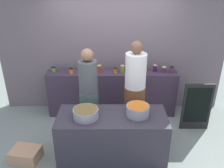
{
  "coord_description": "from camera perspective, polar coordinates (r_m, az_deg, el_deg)",
  "views": [
    {
      "loc": [
        -0.0,
        -3.34,
        2.75
      ],
      "look_at": [
        0.0,
        0.35,
        1.05
      ],
      "focal_mm": 37.31,
      "sensor_mm": 36.0,
      "label": 1
    }
  ],
  "objects": [
    {
      "name": "ground",
      "position": [
        4.33,
        0.01,
        -14.72
      ],
      "size": [
        12.0,
        12.0,
        0.0
      ],
      "primitive_type": "plane",
      "color": "gray"
    },
    {
      "name": "storefront_wall",
      "position": [
        4.95,
        -0.02,
        10.11
      ],
      "size": [
        4.8,
        0.12,
        3.0
      ],
      "primitive_type": "cube",
      "color": "slate",
      "rests_on": "ground"
    },
    {
      "name": "display_shelf",
      "position": [
        4.99,
        -0.01,
        -2.32
      ],
      "size": [
        2.7,
        0.36,
        0.96
      ],
      "primitive_type": "cube",
      "color": "#3C2F42",
      "rests_on": "ground"
    },
    {
      "name": "prep_table",
      "position": [
        3.84,
        0.01,
        -12.88
      ],
      "size": [
        1.7,
        0.7,
        0.81
      ],
      "primitive_type": "cube",
      "color": "#2F2B37",
      "rests_on": "ground"
    },
    {
      "name": "preserve_jar_0",
      "position": [
        4.98,
        -14.14,
        3.51
      ],
      "size": [
        0.09,
        0.09,
        0.1
      ],
      "color": "#5E8C37",
      "rests_on": "display_shelf"
    },
    {
      "name": "preserve_jar_1",
      "position": [
        4.8,
        -9.95,
        3.18
      ],
      "size": [
        0.08,
        0.08,
        0.11
      ],
      "color": "orange",
      "rests_on": "display_shelf"
    },
    {
      "name": "preserve_jar_2",
      "position": [
        4.8,
        -3.16,
        3.8
      ],
      "size": [
        0.08,
        0.08,
        0.14
      ],
      "color": "#AD3324",
      "rests_on": "display_shelf"
    },
    {
      "name": "preserve_jar_3",
      "position": [
        4.73,
        0.8,
        3.29
      ],
      "size": [
        0.07,
        0.07,
        0.12
      ],
      "color": "orange",
      "rests_on": "display_shelf"
    },
    {
      "name": "preserve_jar_4",
      "position": [
        4.81,
        2.58,
        3.8
      ],
      "size": [
        0.09,
        0.09,
        0.14
      ],
      "color": "olive",
      "rests_on": "display_shelf"
    },
    {
      "name": "preserve_jar_5",
      "position": [
        4.72,
        4.51,
        3.32
      ],
      "size": [
        0.07,
        0.07,
        0.14
      ],
      "color": "#AE2A0C",
      "rests_on": "display_shelf"
    },
    {
      "name": "preserve_jar_6",
      "position": [
        4.88,
        8.1,
        3.66
      ],
      "size": [
        0.08,
        0.08,
        0.1
      ],
      "color": "gold",
      "rests_on": "display_shelf"
    },
    {
      "name": "preserve_jar_7",
      "position": [
        4.91,
        10.48,
        3.84
      ],
      "size": [
        0.08,
        0.08,
        0.14
      ],
      "color": "#41124F",
      "rests_on": "display_shelf"
    },
    {
      "name": "preserve_jar_8",
      "position": [
        4.9,
        12.58,
        3.5
      ],
      "size": [
        0.09,
        0.09,
        0.12
      ],
      "color": "#4B2648",
      "rests_on": "display_shelf"
    },
    {
      "name": "preserve_jar_9",
      "position": [
        4.93,
        14.43,
        3.45
      ],
      "size": [
        0.08,
        0.08,
        0.13
      ],
      "color": "#5A2B42",
      "rests_on": "display_shelf"
    },
    {
      "name": "cooking_pot_left",
      "position": [
        3.55,
        -6.42,
        -7.12
      ],
      "size": [
        0.38,
        0.38,
        0.15
      ],
      "color": "gray",
      "rests_on": "prep_table"
    },
    {
      "name": "cooking_pot_center",
      "position": [
        3.6,
        6.34,
        -6.41
      ],
      "size": [
        0.35,
        0.35,
        0.17
      ],
      "color": "gray",
      "rests_on": "prep_table"
    },
    {
      "name": "cook_with_tongs",
      "position": [
        4.15,
        -5.62,
        -3.78
      ],
      "size": [
        0.34,
        0.34,
        1.71
      ],
      "color": "#425B50",
      "rests_on": "ground"
    },
    {
      "name": "cook_in_cap",
      "position": [
        4.19,
        5.55,
        -2.77
      ],
      "size": [
        0.38,
        0.38,
        1.81
      ],
      "color": "brown",
      "rests_on": "ground"
    },
    {
      "name": "bread_crate",
      "position": [
        4.23,
        -20.36,
        -15.88
      ],
      "size": [
        0.51,
        0.42,
        0.21
      ],
      "primitive_type": "cube",
      "rotation": [
        0.0,
        0.0,
        -0.19
      ],
      "color": "tan",
      "rests_on": "ground"
    },
    {
      "name": "chalkboard_sign",
      "position": [
        4.75,
        20.05,
        -5.29
      ],
      "size": [
        0.55,
        0.05,
        0.97
      ],
      "color": "black",
      "rests_on": "ground"
    }
  ]
}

